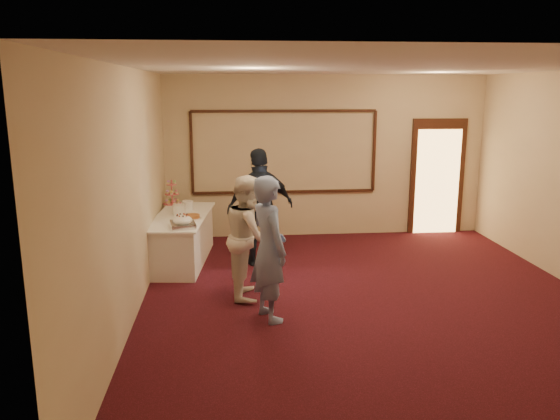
{
  "coord_description": "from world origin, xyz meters",
  "views": [
    {
      "loc": [
        -1.82,
        -6.57,
        2.75
      ],
      "look_at": [
        -1.15,
        0.57,
        1.15
      ],
      "focal_mm": 35.0,
      "sensor_mm": 36.0,
      "label": 1
    }
  ],
  "objects_px": {
    "tart": "(192,217)",
    "buffet_table": "(182,239)",
    "woman": "(249,237)",
    "guest": "(261,207)",
    "cupcake_stand": "(172,195)",
    "man": "(269,249)",
    "pavlova_tray": "(183,222)",
    "plate_stack_b": "(188,205)",
    "plate_stack_a": "(179,210)"
  },
  "relations": [
    {
      "from": "buffet_table",
      "to": "tart",
      "type": "distance_m",
      "value": 0.5
    },
    {
      "from": "buffet_table",
      "to": "man",
      "type": "relative_size",
      "value": 1.22
    },
    {
      "from": "buffet_table",
      "to": "man",
      "type": "distance_m",
      "value": 2.7
    },
    {
      "from": "pavlova_tray",
      "to": "guest",
      "type": "xyz_separation_m",
      "value": [
        1.17,
        0.54,
        0.08
      ]
    },
    {
      "from": "pavlova_tray",
      "to": "guest",
      "type": "bearing_deg",
      "value": 24.68
    },
    {
      "from": "cupcake_stand",
      "to": "buffet_table",
      "type": "bearing_deg",
      "value": -76.05
    },
    {
      "from": "plate_stack_a",
      "to": "guest",
      "type": "bearing_deg",
      "value": -10.88
    },
    {
      "from": "buffet_table",
      "to": "cupcake_stand",
      "type": "distance_m",
      "value": 1.1
    },
    {
      "from": "guest",
      "to": "buffet_table",
      "type": "bearing_deg",
      "value": -25.83
    },
    {
      "from": "cupcake_stand",
      "to": "man",
      "type": "height_order",
      "value": "man"
    },
    {
      "from": "plate_stack_b",
      "to": "man",
      "type": "xyz_separation_m",
      "value": [
        1.15,
        -2.74,
        0.03
      ]
    },
    {
      "from": "buffet_table",
      "to": "pavlova_tray",
      "type": "height_order",
      "value": "pavlova_tray"
    },
    {
      "from": "pavlova_tray",
      "to": "plate_stack_b",
      "type": "relative_size",
      "value": 2.7
    },
    {
      "from": "pavlova_tray",
      "to": "plate_stack_a",
      "type": "xyz_separation_m",
      "value": [
        -0.12,
        0.79,
        0.01
      ]
    },
    {
      "from": "cupcake_stand",
      "to": "plate_stack_a",
      "type": "xyz_separation_m",
      "value": [
        0.19,
        -0.88,
        -0.08
      ]
    },
    {
      "from": "plate_stack_a",
      "to": "guest",
      "type": "distance_m",
      "value": 1.32
    },
    {
      "from": "woman",
      "to": "pavlova_tray",
      "type": "bearing_deg",
      "value": 50.77
    },
    {
      "from": "man",
      "to": "tart",
      "type": "bearing_deg",
      "value": 5.27
    },
    {
      "from": "buffet_table",
      "to": "woman",
      "type": "relative_size",
      "value": 1.31
    },
    {
      "from": "buffet_table",
      "to": "pavlova_tray",
      "type": "xyz_separation_m",
      "value": [
        0.09,
        -0.74,
        0.46
      ]
    },
    {
      "from": "buffet_table",
      "to": "pavlova_tray",
      "type": "bearing_deg",
      "value": -83.36
    },
    {
      "from": "cupcake_stand",
      "to": "plate_stack_a",
      "type": "bearing_deg",
      "value": -77.59
    },
    {
      "from": "plate_stack_a",
      "to": "pavlova_tray",
      "type": "bearing_deg",
      "value": -81.16
    },
    {
      "from": "woman",
      "to": "man",
      "type": "bearing_deg",
      "value": -163.16
    },
    {
      "from": "pavlova_tray",
      "to": "plate_stack_a",
      "type": "distance_m",
      "value": 0.8
    },
    {
      "from": "woman",
      "to": "guest",
      "type": "xyz_separation_m",
      "value": [
        0.23,
        1.37,
        0.1
      ]
    },
    {
      "from": "plate_stack_a",
      "to": "woman",
      "type": "xyz_separation_m",
      "value": [
        1.06,
        -1.62,
        -0.03
      ]
    },
    {
      "from": "cupcake_stand",
      "to": "woman",
      "type": "height_order",
      "value": "woman"
    },
    {
      "from": "cupcake_stand",
      "to": "man",
      "type": "relative_size",
      "value": 0.26
    },
    {
      "from": "cupcake_stand",
      "to": "tart",
      "type": "relative_size",
      "value": 1.57
    },
    {
      "from": "woman",
      "to": "guest",
      "type": "relative_size",
      "value": 0.89
    },
    {
      "from": "buffet_table",
      "to": "man",
      "type": "height_order",
      "value": "man"
    },
    {
      "from": "pavlova_tray",
      "to": "tart",
      "type": "xyz_separation_m",
      "value": [
        0.09,
        0.52,
        -0.05
      ]
    },
    {
      "from": "buffet_table",
      "to": "pavlova_tray",
      "type": "relative_size",
      "value": 4.26
    },
    {
      "from": "cupcake_stand",
      "to": "man",
      "type": "xyz_separation_m",
      "value": [
        1.46,
        -3.28,
        -0.05
      ]
    },
    {
      "from": "plate_stack_a",
      "to": "tart",
      "type": "bearing_deg",
      "value": -51.57
    },
    {
      "from": "man",
      "to": "guest",
      "type": "height_order",
      "value": "guest"
    },
    {
      "from": "tart",
      "to": "buffet_table",
      "type": "bearing_deg",
      "value": 128.32
    },
    {
      "from": "plate_stack_a",
      "to": "woman",
      "type": "distance_m",
      "value": 1.94
    },
    {
      "from": "cupcake_stand",
      "to": "guest",
      "type": "xyz_separation_m",
      "value": [
        1.49,
        -1.13,
        -0.01
      ]
    },
    {
      "from": "pavlova_tray",
      "to": "cupcake_stand",
      "type": "bearing_deg",
      "value": 100.73
    },
    {
      "from": "pavlova_tray",
      "to": "cupcake_stand",
      "type": "relative_size",
      "value": 1.08
    },
    {
      "from": "cupcake_stand",
      "to": "plate_stack_b",
      "type": "relative_size",
      "value": 2.49
    },
    {
      "from": "plate_stack_b",
      "to": "tart",
      "type": "bearing_deg",
      "value": -80.59
    },
    {
      "from": "tart",
      "to": "woman",
      "type": "xyz_separation_m",
      "value": [
        0.85,
        -1.35,
        0.03
      ]
    },
    {
      "from": "plate_stack_a",
      "to": "man",
      "type": "bearing_deg",
      "value": -62.13
    },
    {
      "from": "plate_stack_a",
      "to": "woman",
      "type": "bearing_deg",
      "value": -56.67
    },
    {
      "from": "cupcake_stand",
      "to": "guest",
      "type": "relative_size",
      "value": 0.25
    },
    {
      "from": "pavlova_tray",
      "to": "plate_stack_b",
      "type": "xyz_separation_m",
      "value": [
        -0.01,
        1.13,
        0.0
      ]
    },
    {
      "from": "plate_stack_b",
      "to": "guest",
      "type": "distance_m",
      "value": 1.32
    }
  ]
}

